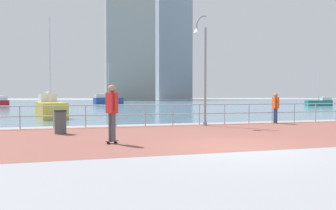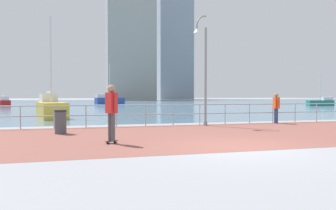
{
  "view_description": "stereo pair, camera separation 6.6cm",
  "coord_description": "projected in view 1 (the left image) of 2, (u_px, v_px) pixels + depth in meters",
  "views": [
    {
      "loc": [
        -4.23,
        -8.17,
        1.5
      ],
      "look_at": [
        -0.98,
        4.1,
        1.1
      ],
      "focal_mm": 33.62,
      "sensor_mm": 36.0,
      "label": 1
    },
    {
      "loc": [
        -4.17,
        -8.19,
        1.5
      ],
      "look_at": [
        -0.98,
        4.1,
        1.1
      ],
      "focal_mm": 33.62,
      "sensor_mm": 36.0,
      "label": 2
    }
  ],
  "objects": [
    {
      "name": "bystander",
      "position": [
        276.0,
        106.0,
        16.69
      ],
      "size": [
        0.28,
        0.56,
        1.61
      ],
      "color": "navy",
      "rests_on": "ground"
    },
    {
      "name": "harbor_water",
      "position": [
        108.0,
        103.0,
        59.1
      ],
      "size": [
        180.0,
        88.0,
        0.0
      ],
      "primitive_type": "cube",
      "color": "slate",
      "rests_on": "ground"
    },
    {
      "name": "sailboat_yellow",
      "position": [
        50.0,
        108.0,
        20.96
      ],
      "size": [
        2.53,
        4.99,
        6.71
      ],
      "color": "gold",
      "rests_on": "ground"
    },
    {
      "name": "tower_glass",
      "position": [
        172.0,
        44.0,
        117.5
      ],
      "size": [
        12.47,
        11.63,
        43.07
      ],
      "color": "#8493A3",
      "rests_on": "ground"
    },
    {
      "name": "brick_paving",
      "position": [
        200.0,
        134.0,
        12.0
      ],
      "size": [
        28.0,
        7.52,
        0.01
      ],
      "primitive_type": "cube",
      "color": "brown",
      "rests_on": "ground"
    },
    {
      "name": "waterfront_railing",
      "position": [
        173.0,
        111.0,
        15.61
      ],
      "size": [
        25.25,
        0.06,
        1.05
      ],
      "color": "#9EADB7",
      "rests_on": "ground"
    },
    {
      "name": "sailboat_navy",
      "position": [
        108.0,
        100.0,
        53.81
      ],
      "size": [
        5.18,
        2.92,
        6.95
      ],
      "color": "#284799",
      "rests_on": "ground"
    },
    {
      "name": "ground",
      "position": [
        114.0,
        105.0,
        47.67
      ],
      "size": [
        220.0,
        220.0,
        0.0
      ],
      "primitive_type": "plane",
      "color": "gray"
    },
    {
      "name": "lamppost",
      "position": [
        203.0,
        65.0,
        15.25
      ],
      "size": [
        0.79,
        0.45,
        5.38
      ],
      "color": "gray",
      "rests_on": "ground"
    },
    {
      "name": "trash_bin",
      "position": [
        60.0,
        122.0,
        12.15
      ],
      "size": [
        0.46,
        0.46,
        0.93
      ],
      "color": "#474C51",
      "rests_on": "ground"
    },
    {
      "name": "tower_concrete",
      "position": [
        129.0,
        44.0,
        96.76
      ],
      "size": [
        14.29,
        11.7,
        36.26
      ],
      "color": "#939993",
      "rests_on": "ground"
    },
    {
      "name": "sailboat_white",
      "position": [
        319.0,
        102.0,
        44.77
      ],
      "size": [
        3.72,
        1.79,
        5.02
      ],
      "color": "#197266",
      "rests_on": "ground"
    },
    {
      "name": "skateboarder",
      "position": [
        112.0,
        108.0,
        9.65
      ],
      "size": [
        0.4,
        0.53,
        1.82
      ],
      "color": "black",
      "rests_on": "ground"
    }
  ]
}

